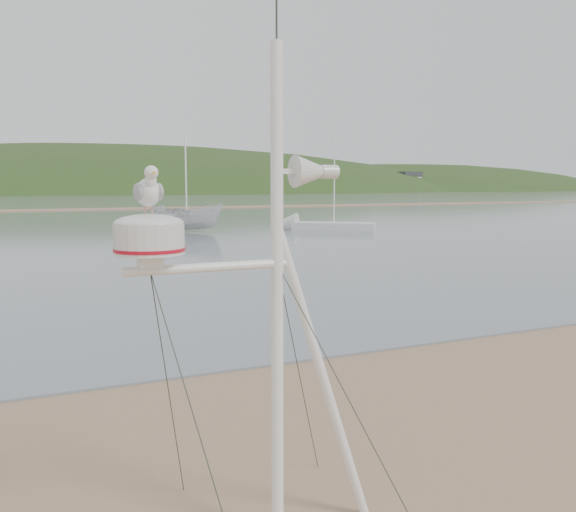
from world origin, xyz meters
name	(u,v)px	position (x,y,z in m)	size (l,w,h in m)	color
water	(8,199)	(0.00, 132.00, 0.02)	(560.00, 256.00, 0.04)	slate
sandbar	(10,211)	(0.00, 70.00, 0.07)	(560.00, 7.00, 0.07)	#87674E
hill_ridge	(64,246)	(18.52, 235.00, -19.70)	(620.00, 180.00, 80.00)	#213816
far_cottages	(17,181)	(3.00, 196.00, 4.00)	(294.40, 6.30, 8.00)	white
mast_rig	(273,404)	(1.42, -0.62, 1.22)	(2.23, 2.38, 5.04)	white
boat_white	(186,195)	(9.85, 32.45, 2.37)	(1.75, 1.80, 4.65)	silver
sailboat_white_near	(306,226)	(17.55, 31.00, 0.30)	(6.57, 5.71, 6.99)	silver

